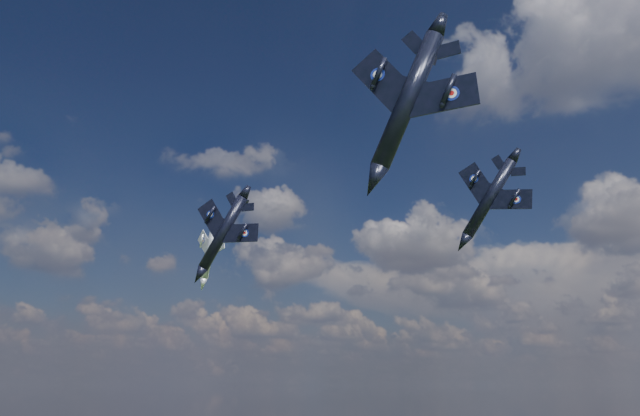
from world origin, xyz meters
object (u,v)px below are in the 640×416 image
Objects in this scene: jet_lead_navy at (223,232)px; jet_high_navy at (490,198)px; jet_right_navy at (408,100)px; jet_left_silver at (210,250)px.

jet_lead_navy is 0.87× the size of jet_high_navy.
jet_right_navy reaches higher than jet_lead_navy.
jet_high_navy is at bearing 28.08° from jet_left_silver.
jet_left_silver reaches higher than jet_lead_navy.
jet_right_navy is 41.00m from jet_high_navy.
jet_left_silver is (-53.13, 25.96, -0.49)m from jet_right_navy.
jet_right_navy is at bearing -15.61° from jet_left_silver.
jet_left_silver is at bearing 135.46° from jet_right_navy.
jet_right_navy is (36.16, -13.53, 2.57)m from jet_lead_navy.
jet_high_navy is (-10.89, 39.39, 3.27)m from jet_right_navy.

